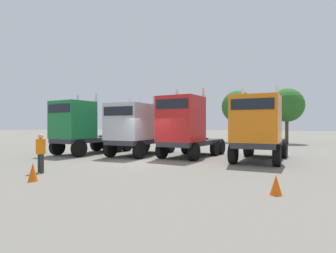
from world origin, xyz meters
TOP-DOWN VIEW (x-y plane):
  - ground at (0.00, 0.00)m, footprint 200.00×200.00m
  - semi_truck_green at (-5.92, 1.85)m, footprint 3.21×6.32m
  - semi_truck_silver at (-1.95, 2.53)m, footprint 2.60×5.80m
  - semi_truck_red at (1.52, 2.95)m, footprint 3.08×5.86m
  - semi_truck_orange at (5.98, 2.73)m, footprint 2.70×6.47m
  - visitor_in_hivis at (-2.13, -4.84)m, footprint 0.52×0.52m
  - traffic_cone_mid at (7.45, -4.73)m, footprint 0.36×0.36m
  - traffic_cone_far at (-0.85, -6.31)m, footprint 0.36×0.36m
  - oak_far_left at (-5.18, 21.41)m, footprint 3.51×3.51m
  - oak_far_centre at (1.35, 20.70)m, footprint 3.85×3.85m
  - oak_far_right at (6.77, 20.70)m, footprint 3.76×3.76m

SIDE VIEW (x-z plane):
  - ground at x=0.00m, z-range 0.00..0.00m
  - traffic_cone_mid at x=7.45m, z-range 0.00..0.60m
  - traffic_cone_far at x=-0.85m, z-range 0.00..0.68m
  - visitor_in_hivis at x=-2.13m, z-range 0.13..1.84m
  - semi_truck_silver at x=-1.95m, z-range -0.18..3.88m
  - semi_truck_orange at x=5.98m, z-range -0.24..4.01m
  - semi_truck_green at x=-5.92m, z-range -0.24..4.06m
  - semi_truck_red at x=1.52m, z-range -0.24..4.19m
  - oak_far_left at x=-5.18m, z-range 0.88..6.19m
  - oak_far_centre at x=1.35m, z-range 1.17..7.38m
  - oak_far_right at x=6.77m, z-range 1.20..7.39m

